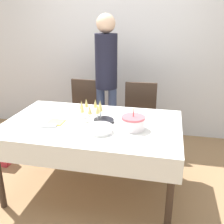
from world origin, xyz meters
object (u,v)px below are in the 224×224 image
dining_chair_far_left (84,113)px  plate_stack_main (100,129)px  dining_chair_far_right (140,118)px  plate_stack_dessert (104,121)px  birthday_cake (133,123)px  person_standing (106,71)px  champagne_tray (92,111)px

dining_chair_far_left → plate_stack_main: 1.18m
dining_chair_far_right → plate_stack_dessert: dining_chair_far_right is taller
birthday_cake → person_standing: bearing=116.1°
plate_stack_main → champagne_tray: bearing=118.9°
dining_chair_far_left → plate_stack_dessert: 0.97m
dining_chair_far_right → plate_stack_main: dining_chair_far_right is taller
plate_stack_main → birthday_cake: bearing=23.5°
birthday_cake → champagne_tray: birthday_cake is taller
dining_chair_far_left → champagne_tray: (0.34, -0.75, 0.33)m
dining_chair_far_left → plate_stack_main: bearing=-64.2°
dining_chair_far_right → plate_stack_main: 1.09m
dining_chair_far_left → dining_chair_far_right: 0.74m
dining_chair_far_right → person_standing: size_ratio=0.54×
champagne_tray → plate_stack_main: champagne_tray is taller
dining_chair_far_left → champagne_tray: size_ratio=2.92×
plate_stack_main → person_standing: (-0.22, 1.14, 0.29)m
plate_stack_dessert → dining_chair_far_right: bearing=72.0°
dining_chair_far_left → plate_stack_dessert: bearing=-59.4°
plate_stack_main → plate_stack_dessert: plate_stack_main is taller
plate_stack_dessert → champagne_tray: bearing=158.0°
plate_stack_dessert → person_standing: person_standing is taller
dining_chair_far_left → dining_chair_far_right: (0.74, -0.00, 0.00)m
birthday_cake → dining_chair_far_left: bearing=130.5°
dining_chair_far_right → plate_stack_dessert: 0.89m
dining_chair_far_left → person_standing: (0.28, 0.10, 0.56)m
champagne_tray → person_standing: bearing=94.1°
champagne_tray → plate_stack_main: size_ratio=1.39×
dining_chair_far_left → dining_chair_far_right: size_ratio=1.00×
birthday_cake → plate_stack_dessert: size_ratio=1.10×
dining_chair_far_right → champagne_tray: 0.91m
champagne_tray → plate_stack_main: bearing=-61.1°
champagne_tray → person_standing: (-0.06, 0.86, 0.22)m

